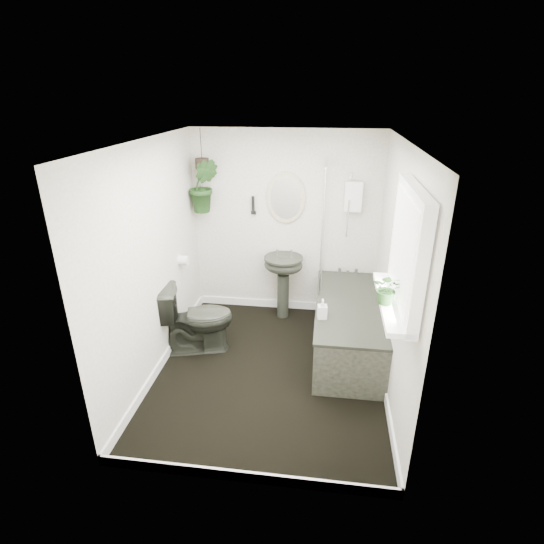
# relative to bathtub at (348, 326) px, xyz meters

# --- Properties ---
(floor) EXTENTS (2.30, 2.80, 0.02)m
(floor) POSITION_rel_bathtub_xyz_m (-0.80, -0.50, -0.30)
(floor) COLOR black
(floor) RESTS_ON ground
(ceiling) EXTENTS (2.30, 2.80, 0.02)m
(ceiling) POSITION_rel_bathtub_xyz_m (-0.80, -0.50, 2.02)
(ceiling) COLOR white
(ceiling) RESTS_ON ground
(wall_back) EXTENTS (2.30, 0.02, 2.30)m
(wall_back) POSITION_rel_bathtub_xyz_m (-0.80, 0.91, 0.86)
(wall_back) COLOR silver
(wall_back) RESTS_ON ground
(wall_front) EXTENTS (2.30, 0.02, 2.30)m
(wall_front) POSITION_rel_bathtub_xyz_m (-0.80, -1.91, 0.86)
(wall_front) COLOR silver
(wall_front) RESTS_ON ground
(wall_left) EXTENTS (0.02, 2.80, 2.30)m
(wall_left) POSITION_rel_bathtub_xyz_m (-1.96, -0.50, 0.86)
(wall_left) COLOR silver
(wall_left) RESTS_ON ground
(wall_right) EXTENTS (0.02, 2.80, 2.30)m
(wall_right) POSITION_rel_bathtub_xyz_m (0.36, -0.50, 0.86)
(wall_right) COLOR silver
(wall_right) RESTS_ON ground
(skirting) EXTENTS (2.30, 2.80, 0.10)m
(skirting) POSITION_rel_bathtub_xyz_m (-0.80, -0.50, -0.24)
(skirting) COLOR white
(skirting) RESTS_ON floor
(bathtub) EXTENTS (0.72, 1.72, 0.58)m
(bathtub) POSITION_rel_bathtub_xyz_m (0.00, 0.00, 0.00)
(bathtub) COLOR black
(bathtub) RESTS_ON floor
(bath_screen) EXTENTS (0.04, 0.72, 1.40)m
(bath_screen) POSITION_rel_bathtub_xyz_m (-0.33, 0.49, 0.99)
(bath_screen) COLOR silver
(bath_screen) RESTS_ON bathtub
(shower_box) EXTENTS (0.20, 0.10, 0.35)m
(shower_box) POSITION_rel_bathtub_xyz_m (0.00, 0.84, 1.26)
(shower_box) COLOR white
(shower_box) RESTS_ON wall_back
(oval_mirror) EXTENTS (0.46, 0.03, 0.62)m
(oval_mirror) POSITION_rel_bathtub_xyz_m (-0.79, 0.87, 1.21)
(oval_mirror) COLOR #BBB087
(oval_mirror) RESTS_ON wall_back
(wall_sconce) EXTENTS (0.04, 0.04, 0.22)m
(wall_sconce) POSITION_rel_bathtub_xyz_m (-1.19, 0.86, 1.11)
(wall_sconce) COLOR black
(wall_sconce) RESTS_ON wall_back
(toilet_roll_holder) EXTENTS (0.11, 0.11, 0.11)m
(toilet_roll_holder) POSITION_rel_bathtub_xyz_m (-1.90, 0.20, 0.61)
(toilet_roll_holder) COLOR white
(toilet_roll_holder) RESTS_ON wall_left
(window_recess) EXTENTS (0.08, 1.00, 0.90)m
(window_recess) POSITION_rel_bathtub_xyz_m (0.29, -1.20, 1.36)
(window_recess) COLOR white
(window_recess) RESTS_ON wall_right
(window_sill) EXTENTS (0.18, 1.00, 0.04)m
(window_sill) POSITION_rel_bathtub_xyz_m (0.22, -1.20, 0.94)
(window_sill) COLOR white
(window_sill) RESTS_ON wall_right
(window_blinds) EXTENTS (0.01, 0.86, 0.76)m
(window_blinds) POSITION_rel_bathtub_xyz_m (0.24, -1.20, 1.36)
(window_blinds) COLOR white
(window_blinds) RESTS_ON wall_right
(toilet) EXTENTS (0.86, 0.64, 0.79)m
(toilet) POSITION_rel_bathtub_xyz_m (-1.65, -0.21, 0.10)
(toilet) COLOR black
(toilet) RESTS_ON floor
(pedestal_sink) EXTENTS (0.54, 0.48, 0.82)m
(pedestal_sink) POSITION_rel_bathtub_xyz_m (-0.79, 0.67, 0.12)
(pedestal_sink) COLOR black
(pedestal_sink) RESTS_ON floor
(sill_plant) EXTENTS (0.26, 0.24, 0.24)m
(sill_plant) POSITION_rel_bathtub_xyz_m (0.17, -1.27, 1.08)
(sill_plant) COLOR black
(sill_plant) RESTS_ON window_sill
(hanging_plant) EXTENTS (0.39, 0.33, 0.64)m
(hanging_plant) POSITION_rel_bathtub_xyz_m (-1.77, 0.75, 1.35)
(hanging_plant) COLOR black
(hanging_plant) RESTS_ON ceiling
(soap_bottle) EXTENTS (0.10, 0.11, 0.21)m
(soap_bottle) POSITION_rel_bathtub_xyz_m (-0.29, -0.36, 0.39)
(soap_bottle) COLOR black
(soap_bottle) RESTS_ON bathtub
(hanging_pot) EXTENTS (0.16, 0.16, 0.12)m
(hanging_pot) POSITION_rel_bathtub_xyz_m (-1.77, 0.75, 1.61)
(hanging_pot) COLOR black
(hanging_pot) RESTS_ON ceiling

